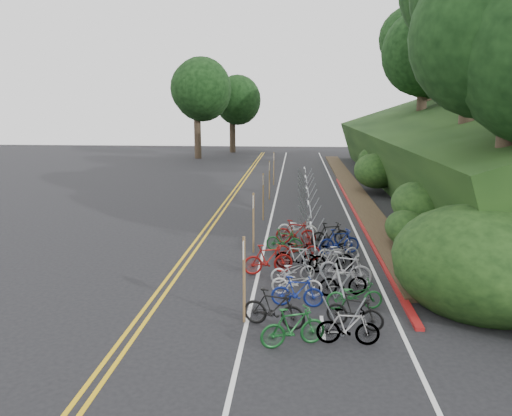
{
  "coord_description": "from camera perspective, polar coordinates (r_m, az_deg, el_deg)",
  "views": [
    {
      "loc": [
        2.31,
        -14.76,
        5.95
      ],
      "look_at": [
        0.48,
        7.8,
        1.3
      ],
      "focal_mm": 35.0,
      "sensor_mm": 36.0,
      "label": 1
    }
  ],
  "objects": [
    {
      "name": "road_markings",
      "position": [
        25.61,
        0.76,
        -1.82
      ],
      "size": [
        7.47,
        80.0,
        0.01
      ],
      "color": "gold",
      "rests_on": "ground"
    },
    {
      "name": "embankment",
      "position": [
        35.6,
        22.13,
        5.3
      ],
      "size": [
        14.3,
        48.14,
        9.11
      ],
      "color": "black",
      "rests_on": "ground"
    },
    {
      "name": "ground",
      "position": [
        16.08,
        -4.01,
        -10.14
      ],
      "size": [
        120.0,
        120.0,
        0.0
      ],
      "primitive_type": "plane",
      "color": "black",
      "rests_on": "ground"
    },
    {
      "name": "red_curb",
      "position": [
        27.61,
        11.59,
        -0.97
      ],
      "size": [
        0.25,
        28.0,
        0.1
      ],
      "primitive_type": "cube",
      "color": "maroon",
      "rests_on": "ground"
    },
    {
      "name": "bike_front",
      "position": [
        17.99,
        1.4,
        -5.85
      ],
      "size": [
        1.02,
        1.91,
        1.1
      ],
      "primitive_type": "imported",
      "rotation": [
        0.0,
        0.0,
        1.86
      ],
      "color": "maroon",
      "rests_on": "ground"
    },
    {
      "name": "tree_cluster",
      "position": [
        37.86,
        16.84,
        18.55
      ],
      "size": [
        31.85,
        53.54,
        17.31
      ],
      "color": "#2D2319",
      "rests_on": "ground"
    },
    {
      "name": "signpost_near",
      "position": [
        13.83,
        -1.38,
        -7.53
      ],
      "size": [
        0.08,
        0.4,
        2.47
      ],
      "color": "brown",
      "rests_on": "ground"
    },
    {
      "name": "signposts_rest",
      "position": [
        29.16,
        1.22,
        2.69
      ],
      "size": [
        0.08,
        18.4,
        2.5
      ],
      "color": "brown",
      "rests_on": "ground"
    },
    {
      "name": "bike_valet",
      "position": [
        17.82,
        6.76,
        -6.31
      ],
      "size": [
        3.33,
        12.45,
        1.1
      ],
      "color": "#144C1E",
      "rests_on": "ground"
    },
    {
      "name": "bike_racks_rest",
      "position": [
        28.23,
        5.97,
        1.15
      ],
      "size": [
        1.14,
        23.0,
        1.17
      ],
      "color": "gray",
      "rests_on": "ground"
    },
    {
      "name": "bike_rack_front",
      "position": [
        14.58,
        9.51,
        -9.11
      ],
      "size": [
        1.13,
        2.85,
        1.14
      ],
      "color": "gray",
      "rests_on": "ground"
    }
  ]
}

